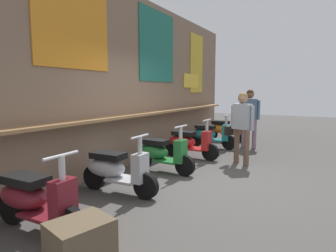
# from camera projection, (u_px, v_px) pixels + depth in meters

# --- Properties ---
(ground_plane) EXTENTS (30.63, 30.63, 0.00)m
(ground_plane) POSITION_uv_depth(u_px,v_px,m) (209.00, 180.00, 5.28)
(ground_plane) COLOR #474442
(market_stall_facade) EXTENTS (10.94, 0.61, 3.68)m
(market_stall_facade) POSITION_uv_depth(u_px,v_px,m) (120.00, 80.00, 6.03)
(market_stall_facade) COLOR #7F6651
(market_stall_facade) RESTS_ON ground_plane
(scooter_maroon) EXTENTS (0.46, 1.40, 0.97)m
(scooter_maroon) POSITION_uv_depth(u_px,v_px,m) (34.00, 199.00, 3.32)
(scooter_maroon) COLOR maroon
(scooter_maroon) RESTS_ON ground_plane
(scooter_silver) EXTENTS (0.46, 1.40, 0.97)m
(scooter_silver) POSITION_uv_depth(u_px,v_px,m) (115.00, 169.00, 4.58)
(scooter_silver) COLOR #B2B5BA
(scooter_silver) RESTS_ON ground_plane
(scooter_green) EXTENTS (0.47, 1.40, 0.97)m
(scooter_green) POSITION_uv_depth(u_px,v_px,m) (160.00, 153.00, 5.80)
(scooter_green) COLOR #237533
(scooter_green) RESTS_ON ground_plane
(scooter_red) EXTENTS (0.46, 1.40, 0.97)m
(scooter_red) POSITION_uv_depth(u_px,v_px,m) (188.00, 142.00, 6.96)
(scooter_red) COLOR red
(scooter_red) RESTS_ON ground_plane
(scooter_teal) EXTENTS (0.49, 1.40, 0.97)m
(scooter_teal) POSITION_uv_depth(u_px,v_px,m) (209.00, 135.00, 8.18)
(scooter_teal) COLOR #197075
(scooter_teal) RESTS_ON ground_plane
(scooter_orange) EXTENTS (0.48, 1.40, 0.97)m
(scooter_orange) POSITION_uv_depth(u_px,v_px,m) (224.00, 129.00, 9.35)
(scooter_orange) COLOR orange
(scooter_orange) RESTS_ON ground_plane
(shopper_with_handbag) EXTENTS (0.32, 0.66, 1.66)m
(shopper_with_handbag) POSITION_uv_depth(u_px,v_px,m) (249.00, 113.00, 8.20)
(shopper_with_handbag) COLOR gray
(shopper_with_handbag) RESTS_ON ground_plane
(shopper_browsing) EXTENTS (0.34, 0.65, 1.60)m
(shopper_browsing) POSITION_uv_depth(u_px,v_px,m) (242.00, 121.00, 6.32)
(shopper_browsing) COLOR brown
(shopper_browsing) RESTS_ON ground_plane
(merchandise_crate) EXTENTS (0.65, 0.57, 0.42)m
(merchandise_crate) POSITION_uv_depth(u_px,v_px,m) (81.00, 242.00, 2.71)
(merchandise_crate) COLOR brown
(merchandise_crate) RESTS_ON ground_plane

